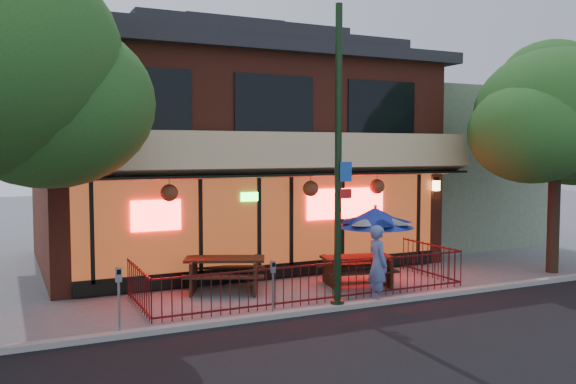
% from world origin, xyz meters
% --- Properties ---
extents(ground, '(80.00, 80.00, 0.00)m').
position_xyz_m(ground, '(0.00, 0.00, 0.00)').
color(ground, gray).
rests_on(ground, ground).
extents(curb, '(80.00, 0.25, 0.12)m').
position_xyz_m(curb, '(0.00, -0.50, 0.06)').
color(curb, '#999993').
rests_on(curb, ground).
extents(restaurant_building, '(12.96, 9.49, 8.05)m').
position_xyz_m(restaurant_building, '(0.00, 7.11, 4.13)').
color(restaurant_building, maroon).
rests_on(restaurant_building, ground).
extents(neighbor_building, '(6.00, 7.00, 6.00)m').
position_xyz_m(neighbor_building, '(9.00, 7.70, 3.00)').
color(neighbor_building, gray).
rests_on(neighbor_building, ground).
extents(patio_fence, '(8.44, 2.62, 1.00)m').
position_xyz_m(patio_fence, '(0.00, 0.50, 0.63)').
color(patio_fence, '#420E11').
rests_on(patio_fence, ground).
extents(street_light, '(0.43, 0.32, 7.00)m').
position_xyz_m(street_light, '(0.00, -0.40, 3.15)').
color(street_light, black).
rests_on(street_light, ground).
extents(street_tree_right, '(4.80, 4.80, 7.02)m').
position_xyz_m(street_tree_right, '(8.04, 0.59, 4.96)').
color(street_tree_right, '#322119').
rests_on(street_tree_right, ground).
extents(picnic_table_left, '(2.53, 2.28, 0.88)m').
position_xyz_m(picnic_table_left, '(-1.78, 2.40, 0.58)').
color(picnic_table_left, '#362113').
rests_on(picnic_table_left, ground).
extents(picnic_table_right, '(2.14, 1.79, 0.81)m').
position_xyz_m(picnic_table_right, '(1.70, 1.50, 0.53)').
color(picnic_table_right, black).
rests_on(picnic_table_right, ground).
extents(patio_umbrella, '(2.00, 1.99, 2.28)m').
position_xyz_m(patio_umbrella, '(1.76, 0.70, 1.95)').
color(patio_umbrella, gray).
rests_on(patio_umbrella, ground).
extents(pedestrian, '(0.52, 0.73, 1.90)m').
position_xyz_m(pedestrian, '(1.15, -0.35, 0.95)').
color(pedestrian, '#556CAB').
rests_on(pedestrian, ground).
extents(parking_meter_near, '(0.13, 0.12, 1.25)m').
position_xyz_m(parking_meter_near, '(-1.64, -0.40, 0.85)').
color(parking_meter_near, gray).
rests_on(parking_meter_near, ground).
extents(parking_meter_far, '(0.13, 0.11, 1.39)m').
position_xyz_m(parking_meter_far, '(-4.97, -0.40, 0.94)').
color(parking_meter_far, '#999BA1').
rests_on(parking_meter_far, ground).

